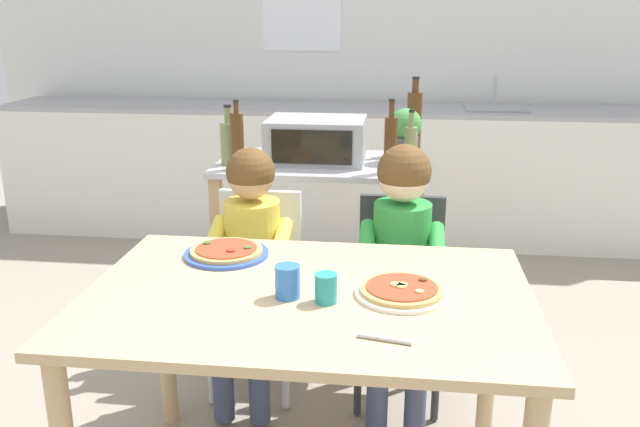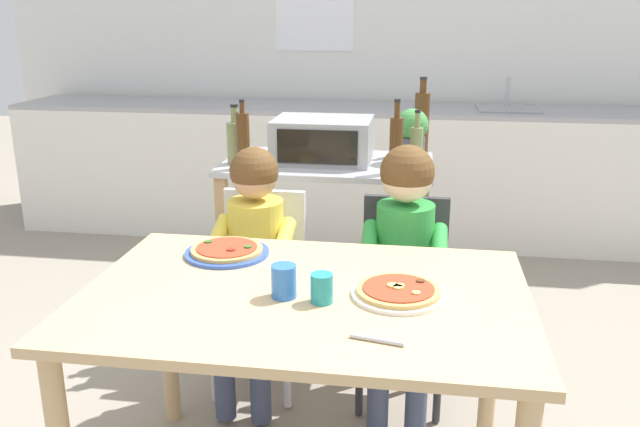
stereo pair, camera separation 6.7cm
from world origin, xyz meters
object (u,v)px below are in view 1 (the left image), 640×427
at_px(dining_table, 308,323).
at_px(drinking_cup_teal, 326,288).
at_px(bottle_dark_olive_oil, 414,122).
at_px(toaster_oven, 316,140).
at_px(bottle_squat_spirits, 410,147).
at_px(dining_chair_right, 400,284).
at_px(potted_herb_plant, 405,133).
at_px(kitchen_island_cart, 322,222).
at_px(bottle_tall_green_wine, 391,143).
at_px(pizza_plate_white, 402,291).
at_px(drinking_cup_blue, 288,282).
at_px(bottle_clear_vinegar, 237,140).
at_px(dining_chair_left, 257,276).
at_px(child_in_green_shirt, 402,246).
at_px(child_in_yellow_shirt, 249,245).
at_px(pizza_plate_blue_rimmed, 226,252).
at_px(serving_spoon, 384,339).
at_px(bottle_brown_beer, 229,142).

relative_size(dining_table, drinking_cup_teal, 15.37).
bearing_deg(bottle_dark_olive_oil, toaster_oven, -154.72).
xyz_separation_m(bottle_squat_spirits, dining_chair_right, (-0.03, -0.36, -0.49)).
bearing_deg(bottle_dark_olive_oil, drinking_cup_teal, -99.88).
bearing_deg(potted_herb_plant, drinking_cup_teal, -99.39).
xyz_separation_m(kitchen_island_cart, potted_herb_plant, (0.38, 0.05, 0.42)).
height_order(kitchen_island_cart, bottle_tall_green_wine, bottle_tall_green_wine).
relative_size(pizza_plate_white, drinking_cup_blue, 2.80).
distance_m(kitchen_island_cart, drinking_cup_blue, 1.25).
bearing_deg(drinking_cup_teal, bottle_clear_vinegar, 115.54).
bearing_deg(kitchen_island_cart, dining_chair_left, -114.74).
xyz_separation_m(bottle_tall_green_wine, dining_chair_left, (-0.53, -0.29, -0.51)).
xyz_separation_m(dining_chair_right, drinking_cup_teal, (-0.21, -0.78, 0.30)).
distance_m(bottle_tall_green_wine, dining_chair_right, 0.60).
xyz_separation_m(toaster_oven, child_in_green_shirt, (0.40, -0.60, -0.28)).
bearing_deg(child_in_yellow_shirt, bottle_tall_green_wine, 37.60).
height_order(pizza_plate_blue_rimmed, serving_spoon, pizza_plate_blue_rimmed).
distance_m(toaster_oven, child_in_green_shirt, 0.78).
height_order(bottle_dark_olive_oil, bottle_tall_green_wine, bottle_dark_olive_oil).
xyz_separation_m(dining_chair_left, serving_spoon, (0.55, -1.00, 0.27)).
height_order(dining_table, child_in_yellow_shirt, child_in_yellow_shirt).
xyz_separation_m(bottle_dark_olive_oil, potted_herb_plant, (-0.04, -0.17, -0.03)).
relative_size(bottle_dark_olive_oil, serving_spoon, 2.63).
bearing_deg(dining_chair_right, pizza_plate_blue_rimmed, -142.75).
bearing_deg(drinking_cup_teal, child_in_yellow_shirt, 119.38).
distance_m(bottle_dark_olive_oil, drinking_cup_blue, 1.52).
xyz_separation_m(dining_chair_right, serving_spoon, (-0.04, -0.99, 0.27)).
xyz_separation_m(bottle_tall_green_wine, potted_herb_plant, (0.06, 0.23, 0.00)).
bearing_deg(child_in_yellow_shirt, serving_spoon, -58.15).
xyz_separation_m(kitchen_island_cart, dining_chair_right, (0.37, -0.47, -0.10)).
relative_size(bottle_tall_green_wine, serving_spoon, 2.25).
distance_m(dining_table, child_in_green_shirt, 0.66).
xyz_separation_m(bottle_dark_olive_oil, drinking_cup_blue, (-0.37, -1.45, -0.23)).
bearing_deg(kitchen_island_cart, child_in_green_shirt, -57.69).
bearing_deg(dining_chair_left, pizza_plate_blue_rimmed, -90.00).
bearing_deg(bottle_clear_vinegar, bottle_dark_olive_oil, 28.44).
xyz_separation_m(kitchen_island_cart, bottle_squat_spirits, (0.40, -0.11, 0.39)).
relative_size(bottle_clear_vinegar, drinking_cup_teal, 3.53).
xyz_separation_m(toaster_oven, pizza_plate_blue_rimmed, (-0.19, -0.93, -0.21)).
bearing_deg(drinking_cup_blue, child_in_green_shirt, 62.98).
xyz_separation_m(child_in_green_shirt, drinking_cup_blue, (-0.33, -0.64, 0.11)).
relative_size(kitchen_island_cart, pizza_plate_white, 3.51).
height_order(bottle_squat_spirits, pizza_plate_white, bottle_squat_spirits).
xyz_separation_m(bottle_brown_beer, pizza_plate_blue_rimmed, (0.19, -0.82, -0.22)).
relative_size(bottle_tall_green_wine, bottle_brown_beer, 1.17).
bearing_deg(child_in_green_shirt, bottle_clear_vinegar, 150.91).
distance_m(bottle_clear_vinegar, bottle_tall_green_wine, 0.66).
xyz_separation_m(pizza_plate_white, drinking_cup_teal, (-0.21, -0.07, 0.03)).
relative_size(toaster_oven, bottle_dark_olive_oil, 1.20).
xyz_separation_m(dining_chair_left, dining_chair_right, (0.59, -0.01, 0.00)).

